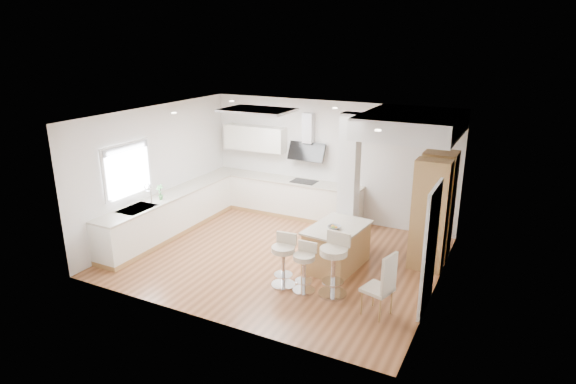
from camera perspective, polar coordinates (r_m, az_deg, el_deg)
The scene contains 18 objects.
ground at distance 9.67m, azimuth -0.99°, elevation -7.63°, with size 6.00×6.00×0.00m, color #9B5F39.
ceiling at distance 9.67m, azimuth -0.99°, elevation -7.63°, with size 6.00×5.00×0.02m, color silver.
wall_back at distance 11.34m, azimuth 4.88°, elevation 3.71°, with size 6.00×0.04×2.80m, color silver.
wall_left at distance 10.83m, azimuth -15.24°, elevation 2.46°, with size 0.04×5.00×2.80m, color silver.
wall_right at distance 8.26m, azimuth 17.72°, elevation -2.53°, with size 0.04×5.00×2.80m, color silver.
skylight at distance 9.73m, azimuth -3.59°, elevation 9.62°, with size 4.10×2.10×0.06m.
window_left at distance 10.10m, azimuth -18.55°, elevation 2.79°, with size 0.06×1.28×1.07m.
doorway_right at distance 7.86m, azimuth 16.51°, elevation -6.62°, with size 0.05×1.00×2.10m.
counter_left at distance 11.08m, azimuth -12.90°, elevation -2.12°, with size 0.63×4.50×1.35m.
counter_back at distance 11.65m, azimuth 0.11°, elevation 0.56°, with size 3.62×0.63×2.50m.
pillar at distance 9.58m, azimuth 7.20°, elevation 0.98°, with size 0.35×0.35×2.80m.
soffit at distance 9.45m, azimuth 14.47°, elevation 7.81°, with size 1.78×2.20×0.40m.
oven_column at distance 9.57m, azimuth 16.89°, elevation -1.90°, with size 0.63×1.21×2.10m.
peninsula at distance 9.15m, azimuth 5.81°, elevation -6.41°, with size 1.02×1.42×0.87m.
bar_stool_a at distance 8.39m, azimuth -0.52°, elevation -7.76°, with size 0.46×0.46×0.95m.
bar_stool_b at distance 8.24m, azimuth 1.96°, elevation -8.61°, with size 0.39×0.39×0.87m.
bar_stool_c at distance 8.11m, azimuth 5.47°, elevation -8.17°, with size 0.53×0.53×1.08m.
dining_chair at distance 7.62m, azimuth 11.21°, elevation -10.57°, with size 0.51×0.51×1.07m.
Camera 1 is at (4.08, -7.71, 4.16)m, focal length 30.00 mm.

